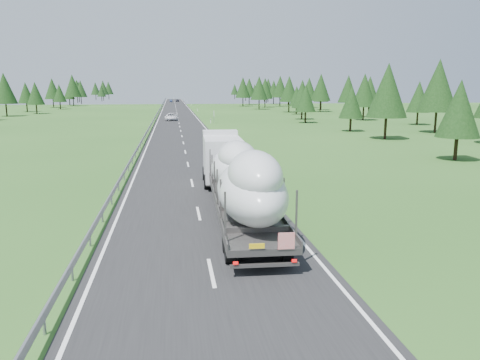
{
  "coord_description": "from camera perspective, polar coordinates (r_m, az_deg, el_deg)",
  "views": [
    {
      "loc": [
        -1.37,
        -17.45,
        7.21
      ],
      "look_at": [
        2.28,
        7.83,
        2.17
      ],
      "focal_mm": 35.0,
      "sensor_mm": 36.0,
      "label": 1
    }
  ],
  "objects": [
    {
      "name": "distant_van",
      "position": [
        107.52,
        -8.37,
        7.63
      ],
      "size": [
        2.9,
        5.87,
        1.6
      ],
      "primitive_type": "imported",
      "rotation": [
        0.0,
        0.0,
        -0.04
      ],
      "color": "white",
      "rests_on": "ground"
    },
    {
      "name": "highway_sign",
      "position": [
        97.98,
        -3.2,
        7.98
      ],
      "size": [
        0.08,
        0.9,
        2.6
      ],
      "color": "slate",
      "rests_on": "ground"
    },
    {
      "name": "boat_truck",
      "position": [
        26.94,
        -0.3,
        0.87
      ],
      "size": [
        3.48,
        21.05,
        4.53
      ],
      "color": "silver",
      "rests_on": "ground"
    },
    {
      "name": "guardrail",
      "position": [
        117.65,
        -10.2,
        7.77
      ],
      "size": [
        0.1,
        400.0,
        0.76
      ],
      "color": "slate",
      "rests_on": "ground"
    },
    {
      "name": "tree_line_right",
      "position": [
        133.69,
        9.75,
        10.87
      ],
      "size": [
        28.02,
        328.25,
        12.34
      ],
      "color": "black",
      "rests_on": "ground"
    },
    {
      "name": "distant_car_dark",
      "position": [
        254.21,
        -7.63,
        9.58
      ],
      "size": [
        1.88,
        3.94,
        1.3
      ],
      "primitive_type": "imported",
      "rotation": [
        0.0,
        0.0,
        0.09
      ],
      "color": "black",
      "rests_on": "ground"
    },
    {
      "name": "ground",
      "position": [
        18.93,
        -3.51,
        -11.25
      ],
      "size": [
        400.0,
        400.0,
        0.0
      ],
      "primitive_type": "plane",
      "color": "#264E1A",
      "rests_on": "ground"
    },
    {
      "name": "marker_posts",
      "position": [
        172.76,
        -5.65,
        8.89
      ],
      "size": [
        0.13,
        350.08,
        1.0
      ],
      "color": "silver",
      "rests_on": "ground"
    },
    {
      "name": "distant_car_blue",
      "position": [
        248.78,
        -8.42,
        9.53
      ],
      "size": [
        1.55,
        3.93,
        1.27
      ],
      "primitive_type": "imported",
      "rotation": [
        0.0,
        0.0,
        0.05
      ],
      "color": "#16223F",
      "rests_on": "ground"
    },
    {
      "name": "road_surface",
      "position": [
        117.68,
        -7.59,
        7.56
      ],
      "size": [
        10.0,
        400.0,
        0.02
      ],
      "primitive_type": "cube",
      "color": "black",
      "rests_on": "ground"
    },
    {
      "name": "tree_line_left",
      "position": [
        155.6,
        -24.04,
        10.11
      ],
      "size": [
        14.08,
        329.07,
        12.62
      ],
      "color": "black",
      "rests_on": "ground"
    }
  ]
}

